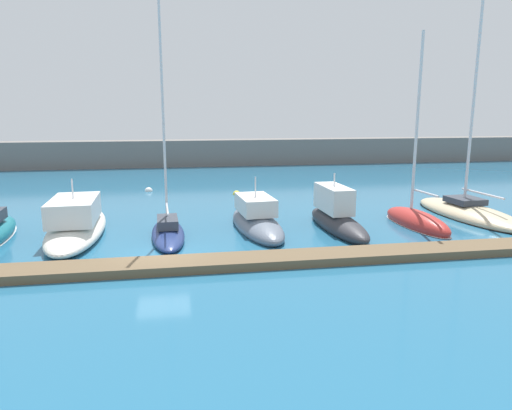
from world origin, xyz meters
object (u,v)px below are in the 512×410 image
(motorboat_charcoal_seventh, at_px, (336,216))
(motorboat_ivory_fourth, at_px, (77,223))
(motorboat_slate_sixth, at_px, (256,221))
(sailboat_navy_fifth, at_px, (168,230))
(mooring_buoy_white, at_px, (149,191))
(sailboat_red_eighth, at_px, (416,220))
(sailboat_sand_ninth, at_px, (468,212))
(mooring_buoy_yellow, at_px, (237,194))

(motorboat_charcoal_seventh, bearing_deg, motorboat_ivory_fourth, 84.70)
(motorboat_slate_sixth, bearing_deg, sailboat_navy_fifth, 96.77)
(motorboat_charcoal_seventh, xyz_separation_m, mooring_buoy_white, (-11.48, 14.69, -0.74))
(motorboat_slate_sixth, relative_size, sailboat_red_eighth, 0.71)
(sailboat_navy_fifth, distance_m, sailboat_sand_ninth, 19.15)
(motorboat_charcoal_seventh, xyz_separation_m, mooring_buoy_yellow, (-4.30, 11.98, -0.74))
(sailboat_red_eighth, bearing_deg, motorboat_ivory_fourth, 82.55)
(sailboat_red_eighth, bearing_deg, sailboat_sand_ninth, -73.06)
(mooring_buoy_white, bearing_deg, motorboat_charcoal_seventh, -52.00)
(sailboat_navy_fifth, bearing_deg, mooring_buoy_yellow, -25.80)
(sailboat_navy_fifth, bearing_deg, sailboat_sand_ninth, -87.01)
(mooring_buoy_yellow, bearing_deg, mooring_buoy_white, 159.28)
(motorboat_slate_sixth, distance_m, mooring_buoy_yellow, 11.33)
(motorboat_ivory_fourth, distance_m, sailboat_sand_ninth, 24.00)
(sailboat_navy_fifth, xyz_separation_m, motorboat_charcoal_seventh, (9.61, 0.32, 0.35))
(motorboat_ivory_fourth, relative_size, sailboat_red_eighth, 0.88)
(motorboat_ivory_fourth, relative_size, motorboat_charcoal_seventh, 1.32)
(motorboat_slate_sixth, distance_m, motorboat_charcoal_seventh, 4.65)
(motorboat_ivory_fourth, height_order, motorboat_slate_sixth, motorboat_ivory_fourth)
(sailboat_red_eighth, height_order, mooring_buoy_white, sailboat_red_eighth)
(motorboat_ivory_fourth, xyz_separation_m, sailboat_red_eighth, (19.41, -1.16, -0.34))
(motorboat_slate_sixth, xyz_separation_m, mooring_buoy_yellow, (0.30, 11.32, -0.50))
(motorboat_charcoal_seventh, bearing_deg, sailboat_sand_ninth, -82.82)
(sailboat_sand_ninth, bearing_deg, sailboat_navy_fifth, 91.82)
(sailboat_navy_fifth, height_order, mooring_buoy_yellow, sailboat_navy_fifth)
(sailboat_red_eighth, height_order, mooring_buoy_yellow, sailboat_red_eighth)
(mooring_buoy_yellow, bearing_deg, sailboat_sand_ninth, -37.33)
(sailboat_navy_fifth, distance_m, mooring_buoy_yellow, 13.40)
(mooring_buoy_white, distance_m, mooring_buoy_yellow, 7.67)
(motorboat_ivory_fourth, height_order, mooring_buoy_yellow, motorboat_ivory_fourth)
(mooring_buoy_white, relative_size, mooring_buoy_yellow, 1.08)
(sailboat_navy_fifth, xyz_separation_m, sailboat_sand_ninth, (19.07, 1.81, -0.11))
(sailboat_red_eighth, bearing_deg, mooring_buoy_yellow, 32.84)
(motorboat_ivory_fourth, bearing_deg, mooring_buoy_white, -15.03)
(sailboat_sand_ninth, bearing_deg, motorboat_slate_sixth, 89.79)
(sailboat_navy_fifth, distance_m, motorboat_slate_sixth, 5.11)
(motorboat_ivory_fourth, distance_m, mooring_buoy_white, 14.15)
(sailboat_navy_fifth, relative_size, sailboat_red_eighth, 1.15)
(motorboat_ivory_fourth, relative_size, sailboat_sand_ninth, 0.63)
(sailboat_navy_fifth, xyz_separation_m, motorboat_slate_sixth, (5.02, 0.98, 0.11))
(mooring_buoy_white, bearing_deg, sailboat_red_eighth, -42.43)
(motorboat_slate_sixth, height_order, motorboat_charcoal_seventh, motorboat_charcoal_seventh)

